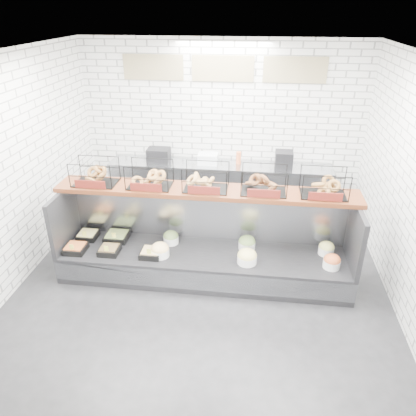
# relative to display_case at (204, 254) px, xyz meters

# --- Properties ---
(ground) EXTENTS (5.50, 5.50, 0.00)m
(ground) POSITION_rel_display_case_xyz_m (0.01, -0.34, -0.32)
(ground) COLOR black
(ground) RESTS_ON ground
(room_shell) EXTENTS (5.02, 5.51, 3.01)m
(room_shell) POSITION_rel_display_case_xyz_m (0.01, 0.26, 1.73)
(room_shell) COLOR white
(room_shell) RESTS_ON ground
(display_case) EXTENTS (4.00, 0.90, 1.20)m
(display_case) POSITION_rel_display_case_xyz_m (0.00, 0.00, 0.00)
(display_case) COLOR black
(display_case) RESTS_ON ground
(bagel_shelf) EXTENTS (4.10, 0.50, 0.40)m
(bagel_shelf) POSITION_rel_display_case_xyz_m (0.01, 0.17, 1.05)
(bagel_shelf) COLOR #441D0E
(bagel_shelf) RESTS_ON display_case
(prep_counter) EXTENTS (4.00, 0.60, 1.20)m
(prep_counter) POSITION_rel_display_case_xyz_m (0.01, 2.09, 0.14)
(prep_counter) COLOR #93969B
(prep_counter) RESTS_ON ground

